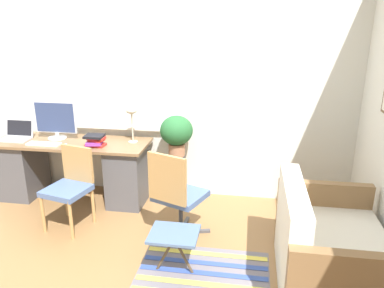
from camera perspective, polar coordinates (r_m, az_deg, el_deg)
name	(u,v)px	position (r m, az deg, el deg)	size (l,w,h in m)	color
ground_plane	(157,217)	(4.27, -5.39, -10.97)	(14.00, 14.00, 0.00)	olive
wall_back_with_window	(166,86)	(4.48, -3.91, 8.87)	(9.00, 0.12, 2.70)	silver
desk	(74,168)	(4.74, -17.54, -3.54)	(1.84, 0.62, 0.73)	brown
laptop	(16,135)	(4.95, -25.19, 1.23)	(0.35, 0.26, 0.22)	#B7B7BC
monitor	(56,120)	(4.74, -20.08, 3.43)	(0.51, 0.22, 0.45)	silver
keyboard	(44,144)	(4.61, -21.66, 0.02)	(0.39, 0.13, 0.02)	silver
mouse	(65,145)	(4.48, -18.72, -0.11)	(0.03, 0.06, 0.03)	silver
desk_lamp	(132,115)	(4.34, -9.17, 4.41)	(0.13, 0.13, 0.42)	#BCB299
book_stack	(95,141)	(4.35, -14.54, 0.52)	(0.22, 0.19, 0.13)	red
desk_chair_wooden	(70,185)	(4.11, -18.10, -5.97)	(0.49, 0.50, 0.84)	#B2844C
office_chair_swivel	(176,194)	(3.68, -2.40, -7.60)	(0.58, 0.61, 0.93)	#47474C
couch_loveseat	(328,253)	(3.34, 19.96, -15.30)	(0.84, 1.21, 0.85)	white
plant_stand	(177,163)	(4.43, -2.32, -2.87)	(0.20, 0.20, 0.58)	#333338
potted_plant	(176,132)	(4.31, -2.38, 1.79)	(0.38, 0.38, 0.48)	#9E6B4C
floor_rug_striped	(203,273)	(3.42, 1.67, -19.08)	(1.14, 0.78, 0.01)	slate
folding_stool	(174,236)	(3.26, -2.75, -13.87)	(0.41, 0.35, 0.39)	slate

